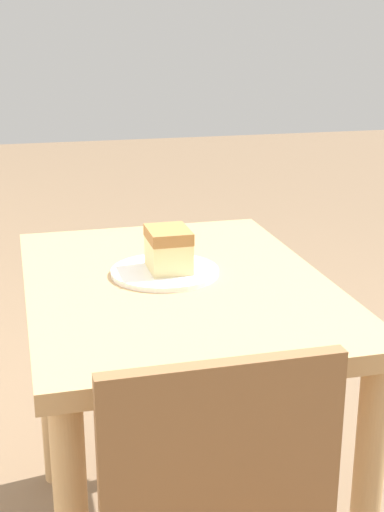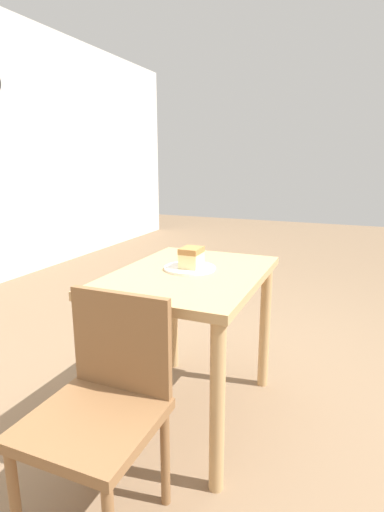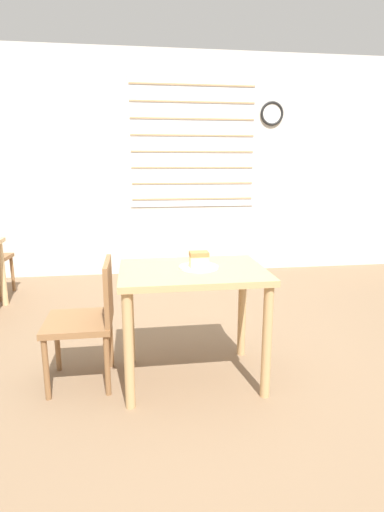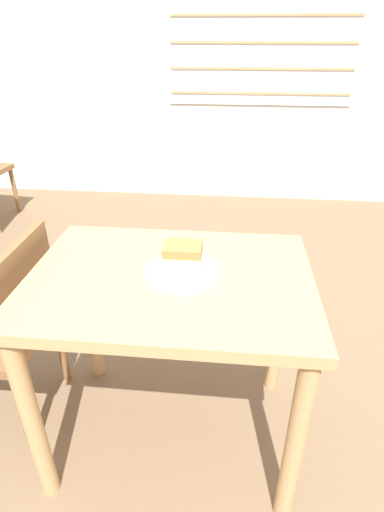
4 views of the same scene
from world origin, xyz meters
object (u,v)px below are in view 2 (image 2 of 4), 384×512
at_px(cake_slice, 191,257).
at_px(plate, 190,268).
at_px(chair_near_window, 102,402).
at_px(dining_table_near, 190,298).

bearing_deg(cake_slice, plate, 88.25).
distance_m(plate, cake_slice, 0.06).
bearing_deg(chair_near_window, plate, 87.43).
xyz_separation_m(dining_table_near, cake_slice, (0.04, 0.01, 0.19)).
height_order(dining_table_near, chair_near_window, chair_near_window).
bearing_deg(plate, dining_table_near, -157.55).
bearing_deg(dining_table_near, chair_near_window, 175.77).
xyz_separation_m(dining_table_near, plate, (0.04, 0.02, 0.14)).
distance_m(chair_near_window, plate, 0.78).
xyz_separation_m(chair_near_window, cake_slice, (0.72, -0.04, 0.37)).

